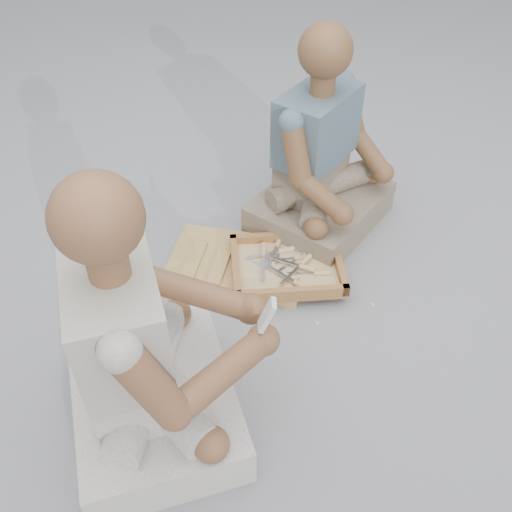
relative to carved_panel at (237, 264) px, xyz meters
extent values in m
plane|color=gray|center=(0.12, -0.40, -0.02)|extent=(60.00, 60.00, 0.00)
cube|color=#9B6C3C|center=(0.00, 0.00, 0.00)|extent=(0.69, 0.58, 0.04)
cube|color=brown|center=(0.20, -0.10, 0.03)|extent=(0.50, 0.41, 0.01)
cube|color=brown|center=(0.22, 0.07, 0.06)|extent=(0.47, 0.07, 0.05)
cube|color=brown|center=(0.18, -0.27, 0.06)|extent=(0.47, 0.07, 0.05)
cube|color=brown|center=(0.42, -0.12, 0.06)|extent=(0.06, 0.37, 0.05)
cube|color=brown|center=(-0.02, -0.08, 0.06)|extent=(0.06, 0.37, 0.05)
cube|color=#D9B780|center=(0.20, -0.10, 0.04)|extent=(0.44, 0.35, 0.01)
cube|color=silver|center=(0.15, -0.04, 0.05)|extent=(0.08, 0.14, 0.00)
cylinder|color=tan|center=(0.20, 0.06, 0.05)|extent=(0.05, 0.07, 0.02)
cube|color=silver|center=(0.17, -0.05, 0.04)|extent=(0.15, 0.02, 0.00)
cylinder|color=tan|center=(0.28, -0.06, 0.04)|extent=(0.07, 0.03, 0.02)
cube|color=silver|center=(0.18, -0.01, 0.05)|extent=(0.05, 0.15, 0.00)
cylinder|color=tan|center=(0.21, 0.10, 0.05)|extent=(0.04, 0.07, 0.02)
cube|color=silver|center=(0.25, -0.01, 0.05)|extent=(0.15, 0.02, 0.00)
cylinder|color=tan|center=(0.36, 0.00, 0.05)|extent=(0.07, 0.02, 0.02)
cube|color=silver|center=(0.12, -0.09, 0.04)|extent=(0.12, 0.11, 0.00)
cylinder|color=tan|center=(0.20, -0.16, 0.04)|extent=(0.07, 0.06, 0.02)
cube|color=silver|center=(0.19, -0.08, 0.06)|extent=(0.13, 0.10, 0.00)
cylinder|color=tan|center=(0.28, -0.14, 0.06)|extent=(0.07, 0.06, 0.02)
cube|color=silver|center=(0.23, -0.15, 0.04)|extent=(0.15, 0.04, 0.00)
cylinder|color=tan|center=(0.34, -0.17, 0.04)|extent=(0.07, 0.03, 0.02)
cube|color=silver|center=(0.11, -0.01, 0.05)|extent=(0.15, 0.03, 0.00)
cylinder|color=tan|center=(0.22, 0.00, 0.05)|extent=(0.07, 0.03, 0.02)
cube|color=silver|center=(0.10, -0.10, 0.06)|extent=(0.05, 0.15, 0.00)
cylinder|color=tan|center=(0.12, 0.01, 0.06)|extent=(0.04, 0.07, 0.02)
cube|color=silver|center=(0.22, -0.08, 0.04)|extent=(0.13, 0.09, 0.00)
cylinder|color=tan|center=(0.32, -0.02, 0.04)|extent=(0.07, 0.06, 0.02)
cube|color=silver|center=(0.20, -0.16, 0.06)|extent=(0.12, 0.11, 0.00)
cylinder|color=tan|center=(0.28, -0.09, 0.06)|extent=(0.07, 0.06, 0.02)
cube|color=silver|center=(0.16, -0.15, 0.06)|extent=(0.10, 0.13, 0.00)
cylinder|color=tan|center=(0.23, -0.24, 0.06)|extent=(0.06, 0.07, 0.02)
cube|color=#D9B780|center=(0.32, -0.06, -0.02)|extent=(0.02, 0.02, 0.00)
cube|color=#D9B780|center=(0.51, -0.32, -0.02)|extent=(0.02, 0.02, 0.00)
cube|color=#D9B780|center=(0.14, -0.15, -0.02)|extent=(0.02, 0.02, 0.00)
cube|color=#D9B780|center=(-0.13, 0.02, -0.02)|extent=(0.02, 0.02, 0.00)
cube|color=#D9B780|center=(0.39, 0.04, -0.02)|extent=(0.02, 0.02, 0.00)
cube|color=#D9B780|center=(0.16, -0.06, -0.02)|extent=(0.02, 0.02, 0.00)
cube|color=#D9B780|center=(0.33, -0.17, -0.02)|extent=(0.02, 0.02, 0.00)
cube|color=#D9B780|center=(0.27, -0.38, -0.02)|extent=(0.02, 0.02, 0.00)
cube|color=#D9B780|center=(0.03, -0.06, -0.02)|extent=(0.02, 0.02, 0.00)
cube|color=silver|center=(-0.38, -0.69, 0.06)|extent=(0.59, 0.70, 0.17)
cube|color=silver|center=(-0.44, -0.70, 0.25)|extent=(0.26, 0.38, 0.20)
cube|color=#B6B2A1|center=(-0.43, -0.70, 0.51)|extent=(0.29, 0.43, 0.33)
sphere|color=brown|center=(-0.42, -0.70, 0.87)|extent=(0.23, 0.23, 0.23)
sphere|color=brown|center=(-0.03, -0.58, 0.35)|extent=(0.10, 0.10, 0.10)
sphere|color=brown|center=(-0.02, -0.71, 0.35)|extent=(0.10, 0.10, 0.10)
cube|color=gray|center=(0.43, 0.25, 0.06)|extent=(0.76, 0.76, 0.16)
cube|color=gray|center=(0.39, 0.29, 0.23)|extent=(0.38, 0.38, 0.19)
cube|color=#4F5F6D|center=(0.40, 0.29, 0.48)|extent=(0.43, 0.42, 0.31)
sphere|color=brown|center=(0.41, 0.28, 0.81)|extent=(0.22, 0.22, 0.22)
sphere|color=brown|center=(0.71, 0.23, 0.24)|extent=(0.10, 0.10, 0.10)
sphere|color=brown|center=(0.44, -0.03, 0.24)|extent=(0.10, 0.10, 0.10)
cube|color=silver|center=(-0.01, -0.71, 0.46)|extent=(0.06, 0.05, 0.11)
cube|color=black|center=(-0.01, -0.71, 0.47)|extent=(0.02, 0.04, 0.04)
camera|label=1|loc=(-0.23, -1.80, 1.72)|focal=40.00mm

